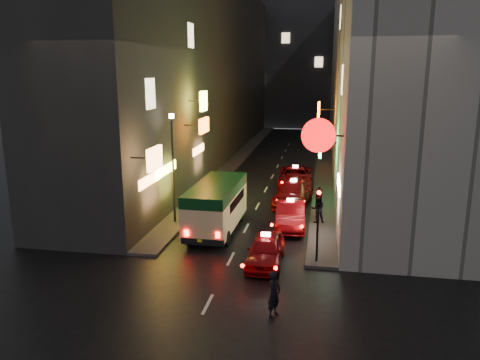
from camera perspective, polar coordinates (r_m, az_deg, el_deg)
The scene contains 14 objects.
building_left at distance 47.34m, azimuth -4.76°, elevation 13.49°, with size 7.45×52.00×18.00m.
building_right at distance 45.95m, azimuth 15.45°, elevation 13.09°, with size 7.91×52.00×18.00m.
building_far at distance 77.92m, azimuth 7.39°, elevation 14.74°, with size 30.00×10.00×22.00m, color #36363B.
sidewalk_left at distance 47.32m, azimuth -0.16°, elevation 2.67°, with size 1.50×52.00×0.15m, color #464441.
sidewalk_right at distance 46.58m, azimuth 10.19°, elevation 2.30°, with size 1.50×52.00×0.15m, color #464441.
minibus at distance 25.54m, azimuth -2.89°, elevation -2.65°, with size 2.32×6.36×2.72m.
taxi_near at distance 21.62m, azimuth 3.14°, elevation -8.25°, with size 2.01×4.90×1.73m.
taxi_second at distance 26.66m, azimuth 6.13°, elevation -3.93°, with size 2.65×5.63×1.91m.
taxi_third at distance 31.27m, azimuth 6.52°, elevation -1.32°, with size 2.94×5.90×1.98m.
taxi_far at distance 35.95m, azimuth 6.74°, elevation 0.54°, with size 2.47×5.63×1.94m.
pedestrian_crossing at distance 17.24m, azimuth 4.21°, elevation -13.35°, with size 0.64×0.41×1.95m, color black.
pedestrian_sidewalk at distance 27.17m, azimuth 9.48°, elevation -3.26°, with size 0.70×0.43×1.85m, color black.
traffic_light at distance 21.11m, azimuth 9.54°, elevation -3.48°, with size 0.26×0.43×3.50m.
lamp_post at distance 26.59m, azimuth -8.18°, elevation 2.30°, with size 0.28×0.28×6.22m.
Camera 1 is at (4.08, -11.78, 8.65)m, focal length 35.00 mm.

